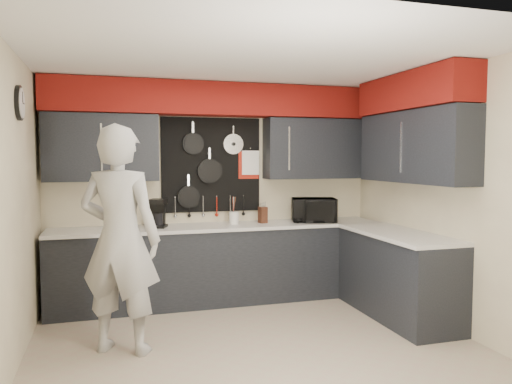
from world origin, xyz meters
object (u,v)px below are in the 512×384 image
object	(u,v)px
knife_block	(263,215)
utensil_crock	(234,218)
microwave	(314,210)
person	(120,239)
coffee_maker	(158,213)

from	to	relation	value
knife_block	utensil_crock	bearing A→B (deg)	165.10
microwave	person	xyz separation A→B (m)	(-2.35, -1.21, -0.06)
knife_block	person	size ratio (longest dim) A/B	0.10
coffee_maker	person	xyz separation A→B (m)	(-0.45, -1.27, -0.09)
utensil_crock	coffee_maker	xyz separation A→B (m)	(-0.90, -0.01, 0.09)
knife_block	coffee_maker	bearing A→B (deg)	165.99
coffee_maker	person	size ratio (longest dim) A/B	0.16
person	utensil_crock	bearing A→B (deg)	-110.01
microwave	knife_block	xyz separation A→B (m)	(-0.64, 0.07, -0.05)
utensil_crock	person	bearing A→B (deg)	-136.40
coffee_maker	utensil_crock	bearing A→B (deg)	20.06
microwave	utensil_crock	xyz separation A→B (m)	(-1.00, 0.08, -0.07)
knife_block	utensil_crock	world-z (taller)	knife_block
microwave	utensil_crock	distance (m)	1.01
person	knife_block	bearing A→B (deg)	-116.77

